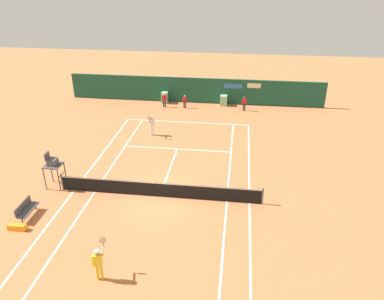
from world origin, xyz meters
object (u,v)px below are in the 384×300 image
at_px(umpire_chair, 53,164).
at_px(player_bench, 26,208).
at_px(ball_kid_left_post, 244,103).
at_px(tennis_ball_by_sideline, 153,142).
at_px(ball_kid_centre_post, 185,101).
at_px(equipment_bag, 19,227).
at_px(player_on_baseline, 152,124).
at_px(ball_kid_right_post, 164,99).
at_px(player_near_side, 98,262).

bearing_deg(umpire_chair, player_bench, -3.03).
xyz_separation_m(ball_kid_left_post, tennis_ball_by_sideline, (-6.92, -7.89, -0.76)).
bearing_deg(player_bench, ball_kid_centre_post, 161.61).
bearing_deg(tennis_ball_by_sideline, umpire_chair, -122.90).
bearing_deg(ball_kid_left_post, equipment_bag, 66.19).
xyz_separation_m(player_bench, equipment_bag, (0.16, -1.15, -0.35)).
xyz_separation_m(ball_kid_centre_post, ball_kid_left_post, (5.62, 0.00, 0.06)).
relative_size(umpire_chair, equipment_bag, 2.12).
bearing_deg(equipment_bag, ball_kid_centre_post, 73.09).
xyz_separation_m(player_bench, ball_kid_left_post, (11.63, 18.08, 0.28)).
bearing_deg(ball_kid_left_post, player_on_baseline, 49.24).
height_order(umpire_chair, equipment_bag, umpire_chair).
relative_size(equipment_bag, tennis_ball_by_sideline, 16.04).
xyz_separation_m(player_bench, ball_kid_centre_post, (6.01, 18.08, 0.22)).
distance_m(equipment_bag, ball_kid_centre_post, 20.11).
relative_size(player_on_baseline, ball_kid_left_post, 1.34).
distance_m(umpire_chair, player_bench, 3.33).
relative_size(umpire_chair, player_on_baseline, 1.26).
bearing_deg(player_bench, umpire_chair, 176.97).
bearing_deg(umpire_chair, ball_kid_centre_post, 158.62).
relative_size(equipment_bag, ball_kid_left_post, 0.80).
relative_size(umpire_chair, ball_kid_left_post, 1.69).
height_order(player_on_baseline, ball_kid_left_post, player_on_baseline).
distance_m(ball_kid_right_post, tennis_ball_by_sideline, 7.95).
xyz_separation_m(equipment_bag, player_on_baseline, (4.17, 12.60, 0.81)).
bearing_deg(ball_kid_left_post, ball_kid_right_post, 7.00).
height_order(ball_kid_right_post, ball_kid_left_post, ball_kid_left_post).
distance_m(umpire_chair, ball_kid_right_post, 15.44).
bearing_deg(player_on_baseline, equipment_bag, 49.59).
xyz_separation_m(ball_kid_centre_post, ball_kid_right_post, (-1.98, 0.00, 0.05)).
bearing_deg(ball_kid_left_post, umpire_chair, 59.46).
distance_m(umpire_chair, player_near_side, 8.82).
xyz_separation_m(umpire_chair, player_on_baseline, (4.16, 8.29, -0.57)).
distance_m(equipment_bag, ball_kid_right_post, 19.63).
bearing_deg(ball_kid_centre_post, ball_kid_left_post, -179.28).
xyz_separation_m(umpire_chair, player_bench, (-0.17, -3.16, -1.03)).
distance_m(ball_kid_centre_post, tennis_ball_by_sideline, 8.02).
height_order(player_on_baseline, ball_kid_right_post, player_on_baseline).
bearing_deg(player_near_side, tennis_ball_by_sideline, 78.52).
xyz_separation_m(equipment_bag, ball_kid_right_post, (3.87, 19.24, 0.62)).
relative_size(player_bench, ball_kid_left_post, 1.12).
bearing_deg(equipment_bag, player_near_side, -26.65).
bearing_deg(ball_kid_right_post, player_near_side, 96.83).
xyz_separation_m(equipment_bag, player_near_side, (5.35, -2.69, 0.81)).
xyz_separation_m(ball_kid_right_post, ball_kid_left_post, (7.60, 0.00, 0.01)).
height_order(umpire_chair, ball_kid_right_post, umpire_chair).
distance_m(umpire_chair, equipment_bag, 4.53).
height_order(player_near_side, tennis_ball_by_sideline, player_near_side).
bearing_deg(player_near_side, equipment_bag, 138.63).
relative_size(umpire_chair, ball_kid_centre_post, 1.83).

